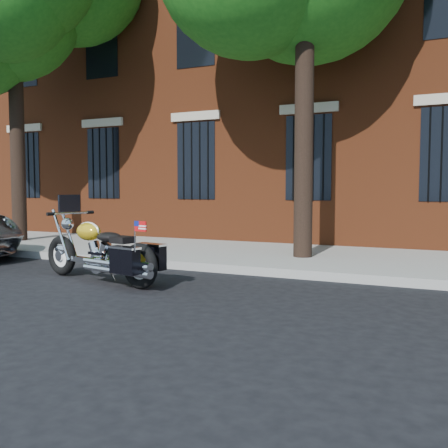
% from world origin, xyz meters
% --- Properties ---
extents(ground, '(120.00, 120.00, 0.00)m').
position_xyz_m(ground, '(0.00, 0.00, 0.00)').
color(ground, black).
rests_on(ground, ground).
extents(curb, '(40.00, 0.16, 0.15)m').
position_xyz_m(curb, '(0.00, 1.38, 0.07)').
color(curb, gray).
rests_on(curb, ground).
extents(sidewalk, '(40.00, 3.60, 0.15)m').
position_xyz_m(sidewalk, '(0.00, 3.26, 0.07)').
color(sidewalk, gray).
rests_on(sidewalk, ground).
extents(building, '(26.00, 10.08, 12.00)m').
position_xyz_m(building, '(0.00, 10.06, 6.00)').
color(building, maroon).
rests_on(building, ground).
extents(tree_left, '(4.12, 3.92, 8.54)m').
position_xyz_m(tree_left, '(-7.08, 2.96, 6.18)').
color(tree_left, black).
rests_on(tree_left, ground).
extents(motorcycle, '(2.60, 1.15, 1.37)m').
position_xyz_m(motorcycle, '(-1.78, -0.30, 0.46)').
color(motorcycle, black).
rests_on(motorcycle, ground).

